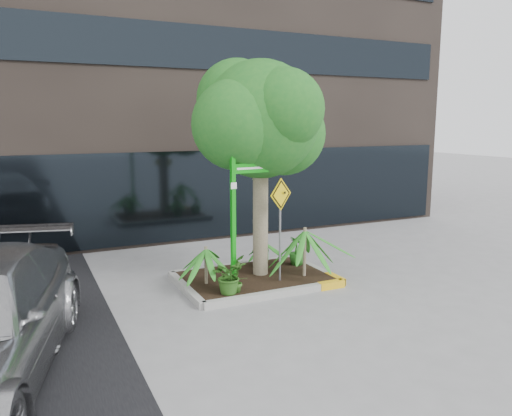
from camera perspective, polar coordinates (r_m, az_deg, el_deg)
name	(u,v)px	position (r m, az deg, el deg)	size (l,w,h in m)	color
ground	(252,287)	(10.91, -0.44, -9.03)	(80.00, 80.00, 0.00)	gray
building	(162,6)	(18.94, -10.73, 21.78)	(18.00, 8.00, 15.00)	#2D2621
planter	(256,278)	(11.21, 0.05, -7.96)	(3.35, 2.36, 0.15)	#9E9E99
tree	(260,120)	(10.85, 0.48, 10.06)	(3.26, 2.89, 4.89)	#9B9270
palm_front	(305,231)	(10.98, 5.62, -2.59)	(1.24, 1.24, 1.37)	#9B9270
palm_left	(206,249)	(10.52, -5.76, -4.67)	(0.91, 0.91, 1.01)	#9B9270
palm_back	(265,243)	(11.70, 1.01, -4.02)	(0.70, 0.70, 0.77)	#9B9270
shrub_a	(228,275)	(10.01, -3.20, -7.68)	(0.66, 0.66, 0.74)	#285718
shrub_b	(297,251)	(11.99, 4.71, -4.87)	(0.38, 0.38, 0.69)	#286E21
shrub_c	(237,276)	(10.06, -2.13, -7.77)	(0.35, 0.35, 0.67)	#336820
shrub_d	(261,249)	(11.90, 0.53, -4.65)	(0.44, 0.44, 0.80)	#2C6B1F
street_sign_post	(234,207)	(9.94, -2.50, 0.09)	(0.92, 0.88, 2.99)	#0E9C12
cattle_sign	(280,212)	(10.52, 2.81, -0.46)	(0.63, 0.30, 2.22)	slate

